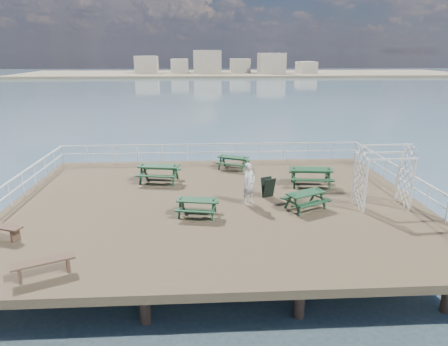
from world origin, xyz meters
The scene contains 13 objects.
ground centered at (0.00, 0.00, -0.15)m, with size 18.00×14.00×0.30m, color brown.
sea_backdrop centered at (12.54, 134.07, -0.51)m, with size 300.00×300.00×9.20m.
railing centered at (-0.07, 2.57, 0.87)m, with size 17.77×13.76×1.10m.
picnic_table_a centered at (-2.79, 3.03, 0.63)m, with size 2.26×1.94×0.98m.
picnic_table_b centered at (1.17, 5.14, 0.51)m, with size 2.06×1.91×0.80m.
picnic_table_c centered at (4.76, 1.96, 0.63)m, with size 2.20×1.86×0.98m.
picnic_table_d centered at (-0.81, -1.50, 0.50)m, with size 1.83×1.58×0.78m.
picnic_table_e centered at (3.75, -1.01, 0.52)m, with size 2.12×1.98×0.82m.
flat_bench_near centered at (-5.31, -5.80, 0.38)m, with size 1.77×1.11×0.51m.
flat_bench_far centered at (-7.80, -3.16, 0.37)m, with size 1.76×0.99×0.50m.
trellis_arbor centered at (7.02, -0.97, 1.22)m, with size 2.25×1.28×2.74m.
sandwich_board centered at (2.39, 0.46, 0.45)m, with size 0.69×0.62×0.93m.
person centered at (1.42, -0.31, 0.92)m, with size 0.67×0.44×1.83m, color silver.
Camera 1 is at (-0.60, -16.55, 6.39)m, focal length 32.00 mm.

